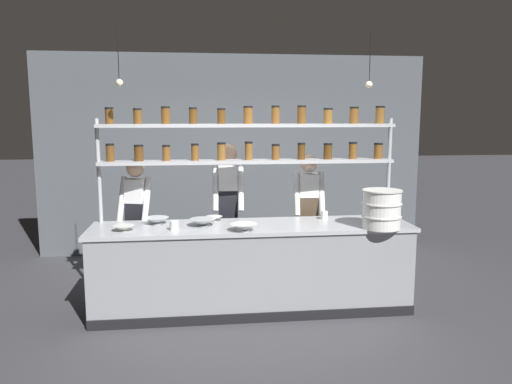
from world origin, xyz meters
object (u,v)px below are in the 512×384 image
Objects in this scene: chef_left at (137,219)px; chef_center at (228,206)px; prep_bowl_center_back at (244,228)px; prep_bowl_far_left at (124,228)px; chef_right at (308,213)px; container_stack at (382,209)px; prep_bowl_center_front at (157,221)px; serving_cup_by_board at (324,215)px; spice_shelf_unit at (251,145)px; serving_cup_front at (174,226)px; prep_bowl_near_left at (214,219)px; prep_bowl_near_right at (203,222)px.

chef_center is (1.04, 0.08, 0.11)m from chef_left.
prep_bowl_center_back is 1.28× the size of prep_bowl_far_left.
chef_right reaches higher than prep_bowl_center_back.
container_stack is 1.55× the size of prep_bowl_center_front.
spice_shelf_unit is at bearing 170.54° from serving_cup_by_board.
container_stack is 0.70m from serving_cup_by_board.
chef_center is 18.09× the size of serving_cup_front.
prep_bowl_near_left is 0.59m from prep_bowl_center_back.
prep_bowl_center_front is at bearing 44.75° from prep_bowl_far_left.
prep_bowl_near_right is (-1.25, -0.60, 0.04)m from chef_right.
chef_left is 3.95× the size of container_stack.
chef_right is at bearing 17.64° from prep_bowl_near_left.
chef_right is 4.02× the size of container_stack.
spice_shelf_unit reaches higher than serving_cup_front.
container_stack is (1.49, -0.96, 0.11)m from chef_center.
prep_bowl_far_left is at bearing -171.30° from serving_cup_by_board.
prep_bowl_center_back is at bearing 178.39° from container_stack.
chef_left is 0.48m from prep_bowl_center_front.
serving_cup_front is at bearing -147.87° from chef_right.
prep_bowl_far_left is (-1.32, -0.46, -0.79)m from spice_shelf_unit.
spice_shelf_unit is 8.12× the size of container_stack.
serving_cup_by_board is at bearing 12.04° from serving_cup_front.
container_stack is at bearing -4.31° from serving_cup_front.
spice_shelf_unit is at bearing 19.15° from prep_bowl_far_left.
prep_bowl_center_front is 2.79× the size of serving_cup_by_board.
container_stack is 1.91× the size of prep_bowl_far_left.
container_stack is at bearing -3.98° from prep_bowl_far_left.
chef_left is at bearing -171.17° from chef_center.
serving_cup_by_board is (1.03, -0.45, -0.04)m from chef_center.
serving_cup_front is at bearing -41.94° from chef_left.
prep_bowl_near_right is (-1.80, 0.32, -0.16)m from container_stack.
prep_bowl_near_right is at bearing 144.68° from prep_bowl_center_back.
chef_center is at bearing 65.39° from prep_bowl_near_left.
prep_bowl_center_front is at bearing -179.09° from serving_cup_by_board.
prep_bowl_center_front is 0.93× the size of prep_bowl_near_right.
container_stack is at bearing -53.83° from chef_right.
serving_cup_by_board is at bearing 0.91° from prep_bowl_center_front.
chef_center is 18.82× the size of serving_cup_by_board.
prep_bowl_center_back is 2.90× the size of serving_cup_by_board.
chef_right reaches higher than container_stack.
serving_cup_front reaches higher than prep_bowl_near_left.
prep_bowl_center_back is 2.79× the size of serving_cup_front.
spice_shelf_unit is at bearing 30.40° from prep_bowl_near_right.
chef_left reaches higher than prep_bowl_near_right.
serving_cup_by_board is (1.21, -0.06, 0.02)m from prep_bowl_near_left.
prep_bowl_near_left is 1.99× the size of serving_cup_by_board.
chef_right is 2.17m from prep_bowl_far_left.
prep_bowl_center_front is (-2.28, 0.47, -0.16)m from container_stack.
chef_center is at bearing 35.64° from prep_bowl_far_left.
spice_shelf_unit reaches higher than prep_bowl_center_back.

